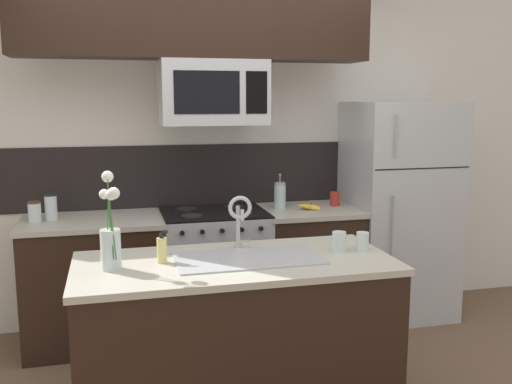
{
  "coord_description": "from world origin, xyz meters",
  "views": [
    {
      "loc": [
        -0.71,
        -3.16,
        1.74
      ],
      "look_at": [
        0.16,
        0.27,
        1.16
      ],
      "focal_mm": 40.0,
      "sensor_mm": 36.0,
      "label": 1
    }
  ],
  "objects_px": {
    "dish_soap_bottle": "(162,250)",
    "drinking_glass": "(339,241)",
    "banana_bunch": "(311,207)",
    "refrigerator": "(397,210)",
    "coffee_tin": "(335,199)",
    "spare_glass": "(362,241)",
    "stove_range": "(215,272)",
    "storage_jar_medium": "(51,207)",
    "french_press": "(280,195)",
    "flower_vase": "(111,239)",
    "storage_jar_tall": "(35,212)",
    "microwave": "(213,93)",
    "sink_faucet": "(240,215)"
  },
  "relations": [
    {
      "from": "coffee_tin",
      "to": "stove_range",
      "type": "bearing_deg",
      "value": -177.04
    },
    {
      "from": "storage_jar_tall",
      "to": "dish_soap_bottle",
      "type": "relative_size",
      "value": 0.87
    },
    {
      "from": "coffee_tin",
      "to": "spare_glass",
      "type": "bearing_deg",
      "value": -105.49
    },
    {
      "from": "dish_soap_bottle",
      "to": "drinking_glass",
      "type": "height_order",
      "value": "dish_soap_bottle"
    },
    {
      "from": "stove_range",
      "to": "storage_jar_medium",
      "type": "relative_size",
      "value": 4.93
    },
    {
      "from": "dish_soap_bottle",
      "to": "spare_glass",
      "type": "bearing_deg",
      "value": -1.62
    },
    {
      "from": "dish_soap_bottle",
      "to": "spare_glass",
      "type": "xyz_separation_m",
      "value": [
        1.1,
        -0.03,
        -0.02
      ]
    },
    {
      "from": "storage_jar_tall",
      "to": "coffee_tin",
      "type": "height_order",
      "value": "storage_jar_tall"
    },
    {
      "from": "microwave",
      "to": "french_press",
      "type": "distance_m",
      "value": 0.94
    },
    {
      "from": "stove_range",
      "to": "french_press",
      "type": "bearing_deg",
      "value": 6.54
    },
    {
      "from": "refrigerator",
      "to": "flower_vase",
      "type": "bearing_deg",
      "value": -150.14
    },
    {
      "from": "stove_range",
      "to": "flower_vase",
      "type": "height_order",
      "value": "flower_vase"
    },
    {
      "from": "refrigerator",
      "to": "dish_soap_bottle",
      "type": "bearing_deg",
      "value": -148.25
    },
    {
      "from": "stove_range",
      "to": "refrigerator",
      "type": "bearing_deg",
      "value": 0.76
    },
    {
      "from": "dish_soap_bottle",
      "to": "storage_jar_tall",
      "type": "bearing_deg",
      "value": 122.04
    },
    {
      "from": "sink_faucet",
      "to": "coffee_tin",
      "type": "bearing_deg",
      "value": 47.47
    },
    {
      "from": "refrigerator",
      "to": "storage_jar_tall",
      "type": "bearing_deg",
      "value": -179.56
    },
    {
      "from": "banana_bunch",
      "to": "refrigerator",
      "type": "bearing_deg",
      "value": 6.06
    },
    {
      "from": "microwave",
      "to": "dish_soap_bottle",
      "type": "bearing_deg",
      "value": -112.17
    },
    {
      "from": "stove_range",
      "to": "flower_vase",
      "type": "bearing_deg",
      "value": -120.18
    },
    {
      "from": "storage_jar_tall",
      "to": "banana_bunch",
      "type": "height_order",
      "value": "storage_jar_tall"
    },
    {
      "from": "dish_soap_bottle",
      "to": "flower_vase",
      "type": "bearing_deg",
      "value": -167.42
    },
    {
      "from": "banana_bunch",
      "to": "flower_vase",
      "type": "distance_m",
      "value": 1.9
    },
    {
      "from": "spare_glass",
      "to": "storage_jar_tall",
      "type": "bearing_deg",
      "value": 146.26
    },
    {
      "from": "stove_range",
      "to": "refrigerator",
      "type": "height_order",
      "value": "refrigerator"
    },
    {
      "from": "banana_bunch",
      "to": "dish_soap_bottle",
      "type": "xyz_separation_m",
      "value": [
        -1.21,
        -1.14,
        0.05
      ]
    },
    {
      "from": "banana_bunch",
      "to": "drinking_glass",
      "type": "distance_m",
      "value": 1.17
    },
    {
      "from": "sink_faucet",
      "to": "refrigerator",
      "type": "bearing_deg",
      "value": 34.85
    },
    {
      "from": "stove_range",
      "to": "sink_faucet",
      "type": "distance_m",
      "value": 1.23
    },
    {
      "from": "refrigerator",
      "to": "spare_glass",
      "type": "relative_size",
      "value": 16.64
    },
    {
      "from": "coffee_tin",
      "to": "storage_jar_tall",
      "type": "bearing_deg",
      "value": -178.68
    },
    {
      "from": "banana_bunch",
      "to": "flower_vase",
      "type": "xyz_separation_m",
      "value": [
        -1.46,
        -1.2,
        0.13
      ]
    },
    {
      "from": "banana_bunch",
      "to": "sink_faucet",
      "type": "relative_size",
      "value": 0.62
    },
    {
      "from": "microwave",
      "to": "dish_soap_bottle",
      "type": "xyz_separation_m",
      "value": [
        -0.48,
        -1.18,
        -0.8
      ]
    },
    {
      "from": "refrigerator",
      "to": "drinking_glass",
      "type": "height_order",
      "value": "refrigerator"
    },
    {
      "from": "storage_jar_tall",
      "to": "flower_vase",
      "type": "xyz_separation_m",
      "value": [
        0.5,
        -1.26,
        0.08
      ]
    },
    {
      "from": "refrigerator",
      "to": "dish_soap_bottle",
      "type": "height_order",
      "value": "refrigerator"
    },
    {
      "from": "banana_bunch",
      "to": "spare_glass",
      "type": "bearing_deg",
      "value": -95.67
    },
    {
      "from": "sink_faucet",
      "to": "spare_glass",
      "type": "relative_size",
      "value": 2.97
    },
    {
      "from": "french_press",
      "to": "flower_vase",
      "type": "xyz_separation_m",
      "value": [
        -1.26,
        -1.32,
        0.05
      ]
    },
    {
      "from": "spare_glass",
      "to": "refrigerator",
      "type": "bearing_deg",
      "value": 54.86
    },
    {
      "from": "microwave",
      "to": "sink_faucet",
      "type": "bearing_deg",
      "value": -92.23
    },
    {
      "from": "stove_range",
      "to": "storage_jar_medium",
      "type": "bearing_deg",
      "value": 178.19
    },
    {
      "from": "storage_jar_medium",
      "to": "dish_soap_bottle",
      "type": "relative_size",
      "value": 1.14
    },
    {
      "from": "refrigerator",
      "to": "coffee_tin",
      "type": "bearing_deg",
      "value": 176.74
    },
    {
      "from": "coffee_tin",
      "to": "sink_faucet",
      "type": "relative_size",
      "value": 0.36
    },
    {
      "from": "coffee_tin",
      "to": "spare_glass",
      "type": "xyz_separation_m",
      "value": [
        -0.36,
        -1.29,
        -0.0
      ]
    },
    {
      "from": "refrigerator",
      "to": "storage_jar_tall",
      "type": "distance_m",
      "value": 2.74
    },
    {
      "from": "stove_range",
      "to": "banana_bunch",
      "type": "relative_size",
      "value": 4.92
    },
    {
      "from": "refrigerator",
      "to": "storage_jar_tall",
      "type": "relative_size",
      "value": 12.01
    }
  ]
}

